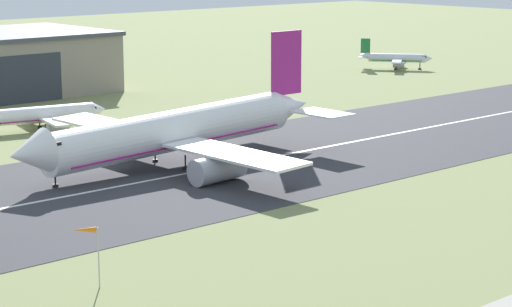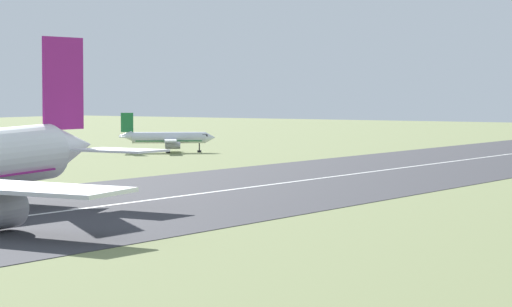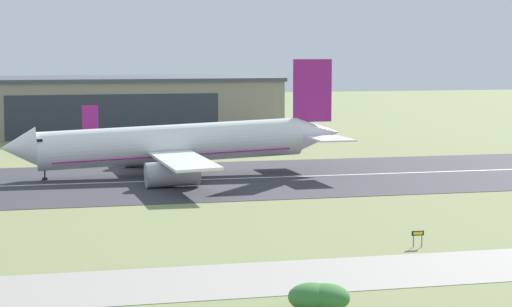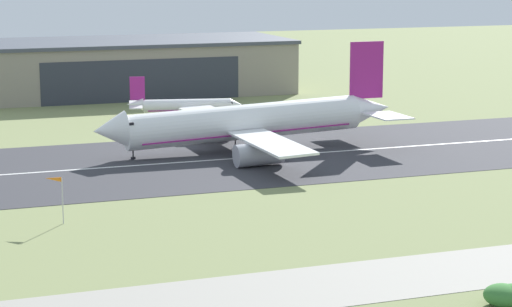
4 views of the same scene
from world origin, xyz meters
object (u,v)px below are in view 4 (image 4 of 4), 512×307
(airplane_landing, at_px, (246,123))
(shrub_clump, at_px, (509,296))
(windsock_pole, at_px, (54,182))
(airplane_parked_centre, at_px, (185,106))

(airplane_landing, relative_size, shrub_clump, 11.49)
(windsock_pole, bearing_deg, shrub_clump, -51.74)
(windsock_pole, bearing_deg, airplane_parked_centre, 62.96)
(airplane_landing, distance_m, windsock_pole, 55.32)
(airplane_landing, bearing_deg, airplane_parked_centre, 90.25)
(airplane_landing, height_order, airplane_parked_centre, airplane_landing)
(airplane_landing, distance_m, shrub_clump, 85.86)
(airplane_landing, bearing_deg, shrub_clump, -91.66)
(airplane_landing, bearing_deg, windsock_pole, -136.00)
(windsock_pole, bearing_deg, airplane_landing, 44.00)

